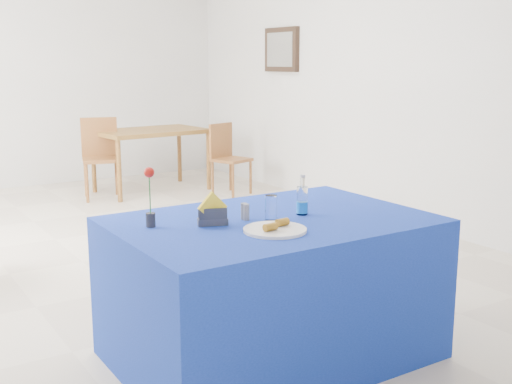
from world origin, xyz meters
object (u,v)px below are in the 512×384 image
at_px(chair_bg_left, 100,152).
at_px(water_bottle, 302,201).
at_px(blue_table, 272,288).
at_px(oak_table, 151,136).
at_px(chair_bg_right, 227,153).
at_px(plate, 275,230).

bearing_deg(chair_bg_left, water_bottle, -80.02).
relative_size(water_bottle, chair_bg_left, 0.23).
height_order(blue_table, water_bottle, water_bottle).
bearing_deg(oak_table, chair_bg_right, -41.83).
bearing_deg(oak_table, water_bottle, -103.67).
height_order(water_bottle, chair_bg_right, water_bottle).
relative_size(blue_table, oak_table, 1.20).
height_order(plate, chair_bg_left, chair_bg_left).
relative_size(plate, oak_table, 0.23).
bearing_deg(chair_bg_right, oak_table, 119.97).
distance_m(plate, blue_table, 0.47).
distance_m(blue_table, chair_bg_left, 4.54).
bearing_deg(plate, oak_table, 73.34).
distance_m(blue_table, water_bottle, 0.49).
xyz_separation_m(chair_bg_left, chair_bg_right, (1.35, -0.59, -0.05)).
bearing_deg(plate, blue_table, 59.15).
xyz_separation_m(plate, oak_table, (1.42, 4.75, -0.09)).
bearing_deg(chair_bg_right, plate, -135.39).
bearing_deg(water_bottle, chair_bg_left, 84.22).
xyz_separation_m(oak_table, chair_bg_left, (-0.65, -0.03, -0.14)).
xyz_separation_m(water_bottle, chair_bg_left, (0.46, 4.51, -0.30)).
distance_m(water_bottle, chair_bg_left, 4.54).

